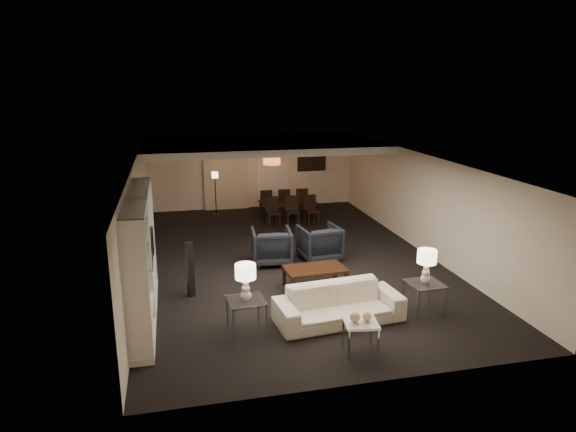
{
  "coord_description": "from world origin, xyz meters",
  "views": [
    {
      "loc": [
        -2.69,
        -11.7,
        4.3
      ],
      "look_at": [
        0.0,
        0.0,
        1.1
      ],
      "focal_mm": 32.0,
      "sensor_mm": 36.0,
      "label": 1
    }
  ],
  "objects_px": {
    "armchair_right": "(319,243)",
    "chair_fl": "(265,202)",
    "chair_nl": "(273,212)",
    "chair_fm": "(283,201)",
    "vase_amber": "(138,245)",
    "table_lamp_right": "(426,267)",
    "chair_nr": "(312,210)",
    "pendant_light": "(272,160)",
    "floor_speaker": "(190,269)",
    "sofa": "(339,304)",
    "dining_table": "(288,210)",
    "side_table_right": "(424,298)",
    "television": "(146,248)",
    "floor_lamp": "(216,194)",
    "side_table_left": "(246,316)",
    "chair_nm": "(293,211)",
    "table_lamp_left": "(246,282)",
    "chair_fr": "(301,200)",
    "armchair_left": "(271,246)",
    "coffee_table": "(315,278)",
    "vase_blue": "(138,285)",
    "marble_table": "(360,336)"
  },
  "relations": [
    {
      "from": "chair_fr",
      "to": "armchair_right",
      "type": "bearing_deg",
      "value": 87.5
    },
    {
      "from": "sofa",
      "to": "dining_table",
      "type": "distance_m",
      "value": 7.14
    },
    {
      "from": "vase_amber",
      "to": "chair_nr",
      "type": "xyz_separation_m",
      "value": [
        4.74,
        6.22,
        -1.2
      ]
    },
    {
      "from": "vase_amber",
      "to": "chair_nl",
      "type": "height_order",
      "value": "vase_amber"
    },
    {
      "from": "sofa",
      "to": "chair_fl",
      "type": "distance_m",
      "value": 7.76
    },
    {
      "from": "armchair_right",
      "to": "chair_fl",
      "type": "xyz_separation_m",
      "value": [
        -0.52,
        4.46,
        0.01
      ]
    },
    {
      "from": "coffee_table",
      "to": "chair_fr",
      "type": "bearing_deg",
      "value": 78.26
    },
    {
      "from": "table_lamp_right",
      "to": "chair_fl",
      "type": "bearing_deg",
      "value": 101.78
    },
    {
      "from": "coffee_table",
      "to": "vase_blue",
      "type": "bearing_deg",
      "value": -151.23
    },
    {
      "from": "sofa",
      "to": "television",
      "type": "xyz_separation_m",
      "value": [
        -3.42,
        1.87,
        0.72
      ]
    },
    {
      "from": "chair_nl",
      "to": "chair_nm",
      "type": "relative_size",
      "value": 1.0
    },
    {
      "from": "marble_table",
      "to": "vase_blue",
      "type": "xyz_separation_m",
      "value": [
        -3.45,
        0.8,
        0.89
      ]
    },
    {
      "from": "coffee_table",
      "to": "chair_nr",
      "type": "relative_size",
      "value": 1.45
    },
    {
      "from": "floor_speaker",
      "to": "chair_nl",
      "type": "height_order",
      "value": "floor_speaker"
    },
    {
      "from": "table_lamp_right",
      "to": "chair_fr",
      "type": "relative_size",
      "value": 0.75
    },
    {
      "from": "vase_amber",
      "to": "chair_nm",
      "type": "distance_m",
      "value": 7.56
    },
    {
      "from": "pendant_light",
      "to": "chair_nr",
      "type": "distance_m",
      "value": 1.94
    },
    {
      "from": "table_lamp_right",
      "to": "floor_speaker",
      "type": "xyz_separation_m",
      "value": [
        -4.28,
        1.77,
        -0.35
      ]
    },
    {
      "from": "table_lamp_left",
      "to": "floor_speaker",
      "type": "xyz_separation_m",
      "value": [
        -0.88,
        1.77,
        -0.35
      ]
    },
    {
      "from": "armchair_right",
      "to": "floor_speaker",
      "type": "distance_m",
      "value": 3.53
    },
    {
      "from": "sofa",
      "to": "armchair_right",
      "type": "distance_m",
      "value": 3.36
    },
    {
      "from": "armchair_left",
      "to": "chair_fm",
      "type": "relative_size",
      "value": 1.08
    },
    {
      "from": "television",
      "to": "chair_nm",
      "type": "distance_m",
      "value": 6.19
    },
    {
      "from": "table_lamp_left",
      "to": "chair_fr",
      "type": "xyz_separation_m",
      "value": [
        2.98,
        7.76,
        -0.48
      ]
    },
    {
      "from": "table_lamp_right",
      "to": "floor_lamp",
      "type": "bearing_deg",
      "value": 111.31
    },
    {
      "from": "table_lamp_right",
      "to": "chair_nr",
      "type": "xyz_separation_m",
      "value": [
        -0.42,
        6.46,
        -0.48
      ]
    },
    {
      "from": "chair_nl",
      "to": "chair_fm",
      "type": "bearing_deg",
      "value": 59.34
    },
    {
      "from": "chair_fm",
      "to": "chair_fr",
      "type": "height_order",
      "value": "same"
    },
    {
      "from": "chair_fm",
      "to": "side_table_right",
      "type": "bearing_deg",
      "value": 101.86
    },
    {
      "from": "chair_fm",
      "to": "chair_fr",
      "type": "distance_m",
      "value": 0.6
    },
    {
      "from": "table_lamp_right",
      "to": "side_table_right",
      "type": "bearing_deg",
      "value": 0.0
    },
    {
      "from": "television",
      "to": "floor_lamp",
      "type": "distance_m",
      "value": 6.59
    },
    {
      "from": "armchair_right",
      "to": "chair_nl",
      "type": "distance_m",
      "value": 3.2
    },
    {
      "from": "armchair_left",
      "to": "side_table_left",
      "type": "distance_m",
      "value": 3.48
    },
    {
      "from": "table_lamp_right",
      "to": "pendant_light",
      "type": "bearing_deg",
      "value": 102.43
    },
    {
      "from": "floor_speaker",
      "to": "chair_fl",
      "type": "relative_size",
      "value": 1.32
    },
    {
      "from": "table_lamp_right",
      "to": "floor_lamp",
      "type": "xyz_separation_m",
      "value": [
        -3.18,
        8.16,
        -0.21
      ]
    },
    {
      "from": "table_lamp_left",
      "to": "floor_lamp",
      "type": "bearing_deg",
      "value": 88.49
    },
    {
      "from": "chair_nl",
      "to": "armchair_right",
      "type": "bearing_deg",
      "value": -86.56
    },
    {
      "from": "side_table_left",
      "to": "chair_nr",
      "type": "bearing_deg",
      "value": 65.24
    },
    {
      "from": "side_table_right",
      "to": "television",
      "type": "distance_m",
      "value": 5.51
    },
    {
      "from": "chair_nl",
      "to": "pendant_light",
      "type": "bearing_deg",
      "value": 76.32
    },
    {
      "from": "pendant_light",
      "to": "chair_nm",
      "type": "xyz_separation_m",
      "value": [
        0.53,
        -0.55,
        -1.48
      ]
    },
    {
      "from": "side_table_right",
      "to": "chair_nm",
      "type": "bearing_deg",
      "value": 98.96
    },
    {
      "from": "vase_amber",
      "to": "side_table_left",
      "type": "bearing_deg",
      "value": -7.93
    },
    {
      "from": "side_table_left",
      "to": "floor_speaker",
      "type": "distance_m",
      "value": 1.99
    },
    {
      "from": "floor_speaker",
      "to": "chair_nl",
      "type": "bearing_deg",
      "value": 36.91
    },
    {
      "from": "vase_amber",
      "to": "chair_fl",
      "type": "xyz_separation_m",
      "value": [
        3.54,
        7.52,
        -1.2
      ]
    },
    {
      "from": "floor_lamp",
      "to": "side_table_right",
      "type": "bearing_deg",
      "value": -68.69
    },
    {
      "from": "table_lamp_left",
      "to": "chair_fr",
      "type": "height_order",
      "value": "table_lamp_left"
    }
  ]
}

